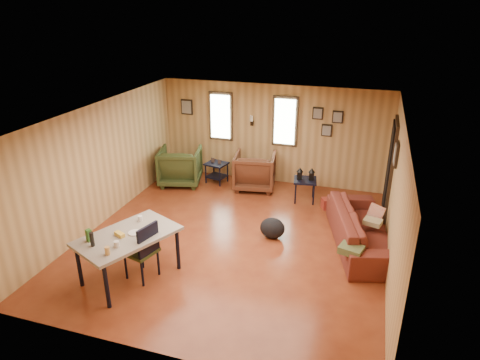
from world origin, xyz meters
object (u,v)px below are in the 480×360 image
(recliner_brown, at_px, (255,169))
(recliner_green, at_px, (180,164))
(end_table, at_px, (217,169))
(sofa, at_px, (363,223))
(dining_table, at_px, (127,239))
(side_table, at_px, (305,178))

(recliner_brown, distance_m, recliner_green, 1.83)
(recliner_brown, xyz_separation_m, end_table, (-0.99, 0.05, -0.13))
(sofa, distance_m, dining_table, 4.13)
(end_table, xyz_separation_m, side_table, (2.25, -0.40, 0.19))
(recliner_green, bearing_deg, dining_table, 88.47)
(recliner_green, height_order, dining_table, dining_table)
(dining_table, bearing_deg, recliner_green, 127.29)
(recliner_green, relative_size, end_table, 1.59)
(recliner_brown, distance_m, dining_table, 4.19)
(recliner_brown, height_order, dining_table, dining_table)
(recliner_brown, relative_size, recliner_green, 0.97)
(recliner_brown, bearing_deg, end_table, -12.27)
(recliner_brown, bearing_deg, dining_table, 67.83)
(sofa, height_order, end_table, sofa)
(end_table, height_order, dining_table, dining_table)
(recliner_brown, bearing_deg, sofa, 134.11)
(side_table, relative_size, dining_table, 0.44)
(recliner_green, bearing_deg, end_table, -172.34)
(sofa, xyz_separation_m, side_table, (-1.32, 1.58, 0.08))
(side_table, bearing_deg, recliner_green, 178.72)
(sofa, distance_m, side_table, 2.06)
(recliner_brown, height_order, side_table, recliner_brown)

